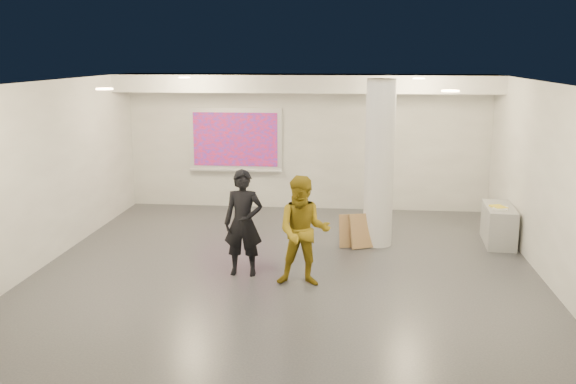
# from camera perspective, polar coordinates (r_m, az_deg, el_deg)

# --- Properties ---
(floor) EXTENTS (8.00, 9.00, 0.01)m
(floor) POSITION_cam_1_polar(r_m,az_deg,el_deg) (10.26, -0.23, -7.31)
(floor) COLOR #33353B
(floor) RESTS_ON ground
(ceiling) EXTENTS (8.00, 9.00, 0.01)m
(ceiling) POSITION_cam_1_polar(r_m,az_deg,el_deg) (9.68, -0.25, 9.67)
(ceiling) COLOR white
(ceiling) RESTS_ON floor
(wall_back) EXTENTS (8.00, 0.01, 3.00)m
(wall_back) POSITION_cam_1_polar(r_m,az_deg,el_deg) (14.28, 1.68, 4.45)
(wall_back) COLOR beige
(wall_back) RESTS_ON floor
(wall_front) EXTENTS (8.00, 0.01, 3.00)m
(wall_front) POSITION_cam_1_polar(r_m,az_deg,el_deg) (5.56, -5.21, -8.14)
(wall_front) COLOR beige
(wall_front) RESTS_ON floor
(wall_left) EXTENTS (0.01, 9.00, 3.00)m
(wall_left) POSITION_cam_1_polar(r_m,az_deg,el_deg) (11.02, -21.40, 1.28)
(wall_left) COLOR beige
(wall_left) RESTS_ON floor
(wall_right) EXTENTS (0.01, 9.00, 3.00)m
(wall_right) POSITION_cam_1_polar(r_m,az_deg,el_deg) (10.25, 22.60, 0.41)
(wall_right) COLOR beige
(wall_right) RESTS_ON floor
(soffit_band) EXTENTS (8.00, 1.10, 0.36)m
(soffit_band) POSITION_cam_1_polar(r_m,az_deg,el_deg) (13.62, 1.55, 9.65)
(soffit_band) COLOR silver
(soffit_band) RESTS_ON ceiling
(downlight_nw) EXTENTS (0.22, 0.22, 0.02)m
(downlight_nw) POSITION_cam_1_polar(r_m,az_deg,el_deg) (12.55, -9.19, 10.01)
(downlight_nw) COLOR #F8C68F
(downlight_nw) RESTS_ON ceiling
(downlight_ne) EXTENTS (0.22, 0.22, 0.02)m
(downlight_ne) POSITION_cam_1_polar(r_m,az_deg,el_deg) (12.18, 11.55, 9.86)
(downlight_ne) COLOR #F8C68F
(downlight_ne) RESTS_ON ceiling
(downlight_sw) EXTENTS (0.22, 0.22, 0.02)m
(downlight_sw) POSITION_cam_1_polar(r_m,az_deg,el_deg) (8.74, -16.00, 8.80)
(downlight_sw) COLOR #F8C68F
(downlight_sw) RESTS_ON ceiling
(downlight_se) EXTENTS (0.22, 0.22, 0.02)m
(downlight_se) POSITION_cam_1_polar(r_m,az_deg,el_deg) (8.21, 14.23, 8.71)
(downlight_se) COLOR #F8C68F
(downlight_se) RESTS_ON ceiling
(column) EXTENTS (0.52, 0.52, 3.00)m
(column) POSITION_cam_1_polar(r_m,az_deg,el_deg) (11.59, 8.12, 2.51)
(column) COLOR silver
(column) RESTS_ON floor
(projection_screen) EXTENTS (2.10, 0.13, 1.42)m
(projection_screen) POSITION_cam_1_polar(r_m,az_deg,el_deg) (14.44, -4.69, 4.61)
(projection_screen) COLOR silver
(projection_screen) RESTS_ON wall_back
(credenza) EXTENTS (0.58, 1.23, 0.70)m
(credenza) POSITION_cam_1_polar(r_m,az_deg,el_deg) (12.40, 18.22, -2.79)
(credenza) COLOR gray
(credenza) RESTS_ON floor
(papers_stack) EXTENTS (0.33, 0.38, 0.02)m
(papers_stack) POSITION_cam_1_polar(r_m,az_deg,el_deg) (12.14, 18.36, -1.36)
(papers_stack) COLOR silver
(papers_stack) RESTS_ON credenza
(postit_pad) EXTENTS (0.30, 0.35, 0.03)m
(postit_pad) POSITION_cam_1_polar(r_m,az_deg,el_deg) (12.20, 18.19, -1.26)
(postit_pad) COLOR yellow
(postit_pad) RESTS_ON credenza
(cardboard_back) EXTENTS (0.61, 0.44, 0.61)m
(cardboard_back) POSITION_cam_1_polar(r_m,az_deg,el_deg) (11.64, 6.87, -3.44)
(cardboard_back) COLOR #9E784A
(cardboard_back) RESTS_ON floor
(cardboard_front) EXTENTS (0.57, 0.27, 0.60)m
(cardboard_front) POSITION_cam_1_polar(r_m,az_deg,el_deg) (11.64, 5.91, -3.44)
(cardboard_front) COLOR #9E784A
(cardboard_front) RESTS_ON floor
(woman) EXTENTS (0.61, 0.40, 1.68)m
(woman) POSITION_cam_1_polar(r_m,az_deg,el_deg) (10.05, -3.99, -2.76)
(woman) COLOR black
(woman) RESTS_ON floor
(man) EXTENTS (0.83, 0.65, 1.67)m
(man) POSITION_cam_1_polar(r_m,az_deg,el_deg) (9.57, 1.38, -3.51)
(man) COLOR olive
(man) RESTS_ON floor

